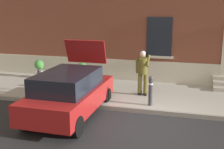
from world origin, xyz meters
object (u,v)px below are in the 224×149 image
Objects in this scene: planter_charcoal at (82,71)px; hatchback_car_red at (70,92)px; bollard_near_person at (151,90)px; bollard_far_left at (40,81)px; person_on_phone at (143,70)px; planter_cream at (39,68)px.

hatchback_car_red is at bearing -74.75° from planter_charcoal.
hatchback_car_red is 2.74m from bollard_near_person.
person_on_phone reaches higher than bollard_far_left.
hatchback_car_red is at bearing -152.16° from bollard_near_person.
person_on_phone is (1.97, 2.33, 0.35)m from hatchback_car_red.
planter_cream is (-5.21, 1.52, -0.54)m from person_on_phone.
planter_charcoal is (2.21, -0.05, 0.00)m from planter_cream.
planter_cream is at bearing 155.61° from bollard_near_person.
bollard_far_left is at bearing 144.48° from hatchback_car_red.
hatchback_car_red is at bearing -35.52° from bollard_far_left.
planter_charcoal is at bearing 105.25° from hatchback_car_red.
planter_charcoal is (-3.00, 1.47, -0.54)m from person_on_phone.
bollard_far_left is (-4.21, 0.00, 0.00)m from bollard_near_person.
bollard_far_left is 1.22× the size of planter_charcoal.
planter_cream is (-1.45, 2.57, -0.11)m from bollard_far_left.
bollard_far_left is at bearing -60.55° from planter_cream.
bollard_near_person is 4.28m from planter_charcoal.
bollard_near_person is at bearing -80.87° from person_on_phone.
planter_cream is at bearing 130.12° from hatchback_car_red.
bollard_near_person is 6.22m from planter_cream.
person_on_phone is at bearing -26.00° from planter_charcoal.
bollard_far_left reaches higher than planter_charcoal.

